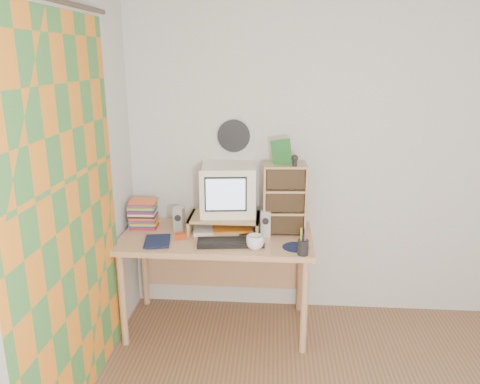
% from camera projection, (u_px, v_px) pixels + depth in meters
% --- Properties ---
extents(back_wall, '(3.50, 0.00, 3.50)m').
position_uv_depth(back_wall, '(355.00, 160.00, 3.57)').
color(back_wall, silver).
rests_on(back_wall, floor).
extents(left_wall, '(0.00, 3.50, 3.50)m').
position_uv_depth(left_wall, '(11.00, 240.00, 2.02)').
color(left_wall, silver).
rests_on(left_wall, floor).
extents(curtain, '(0.00, 2.20, 2.20)m').
position_uv_depth(curtain, '(69.00, 224.00, 2.51)').
color(curtain, orange).
rests_on(curtain, left_wall).
extents(wall_disc, '(0.25, 0.02, 0.25)m').
position_uv_depth(wall_disc, '(234.00, 136.00, 3.57)').
color(wall_disc, black).
rests_on(wall_disc, back_wall).
extents(desk, '(1.40, 0.70, 0.75)m').
position_uv_depth(desk, '(218.00, 249.00, 3.53)').
color(desk, tan).
rests_on(desk, floor).
extents(monitor_riser, '(0.52, 0.30, 0.12)m').
position_uv_depth(monitor_riser, '(224.00, 219.00, 3.50)').
color(monitor_riser, tan).
rests_on(monitor_riser, desk).
extents(crt_monitor, '(0.43, 0.43, 0.37)m').
position_uv_depth(crt_monitor, '(228.00, 190.00, 3.49)').
color(crt_monitor, white).
rests_on(crt_monitor, monitor_riser).
extents(speaker_left, '(0.08, 0.08, 0.19)m').
position_uv_depth(speaker_left, '(179.00, 220.00, 3.47)').
color(speaker_left, '#B6B5BB').
rests_on(speaker_left, desk).
extents(speaker_right, '(0.07, 0.07, 0.19)m').
position_uv_depth(speaker_right, '(266.00, 223.00, 3.41)').
color(speaker_right, '#B6B5BB').
rests_on(speaker_right, desk).
extents(keyboard, '(0.48, 0.21, 0.03)m').
position_uv_depth(keyboard, '(231.00, 243.00, 3.26)').
color(keyboard, black).
rests_on(keyboard, desk).
extents(dvd_stack, '(0.20, 0.15, 0.28)m').
position_uv_depth(dvd_stack, '(143.00, 210.00, 3.56)').
color(dvd_stack, brown).
rests_on(dvd_stack, desk).
extents(cd_rack, '(0.32, 0.19, 0.52)m').
position_uv_depth(cd_rack, '(284.00, 199.00, 3.41)').
color(cd_rack, tan).
rests_on(cd_rack, desk).
extents(mug, '(0.13, 0.13, 0.10)m').
position_uv_depth(mug, '(255.00, 242.00, 3.18)').
color(mug, white).
rests_on(mug, desk).
extents(diary, '(0.24, 0.20, 0.04)m').
position_uv_depth(diary, '(145.00, 240.00, 3.29)').
color(diary, '#0F1839').
rests_on(diary, desk).
extents(mousepad, '(0.18, 0.18, 0.00)m').
position_uv_depth(mousepad, '(296.00, 247.00, 3.22)').
color(mousepad, black).
rests_on(mousepad, desk).
extents(pen_cup, '(0.08, 0.08, 0.15)m').
position_uv_depth(pen_cup, '(303.00, 244.00, 3.08)').
color(pen_cup, black).
rests_on(pen_cup, desk).
extents(papers, '(0.37, 0.30, 0.04)m').
position_uv_depth(papers, '(222.00, 228.00, 3.52)').
color(papers, silver).
rests_on(papers, desk).
extents(red_box, '(0.09, 0.07, 0.04)m').
position_uv_depth(red_box, '(181.00, 236.00, 3.36)').
color(red_box, '#B23513').
rests_on(red_box, desk).
extents(game_box, '(0.14, 0.04, 0.18)m').
position_uv_depth(game_box, '(282.00, 152.00, 3.32)').
color(game_box, '#18551B').
rests_on(game_box, cd_rack).
extents(webcam, '(0.05, 0.05, 0.08)m').
position_uv_depth(webcam, '(295.00, 160.00, 3.29)').
color(webcam, black).
rests_on(webcam, cd_rack).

